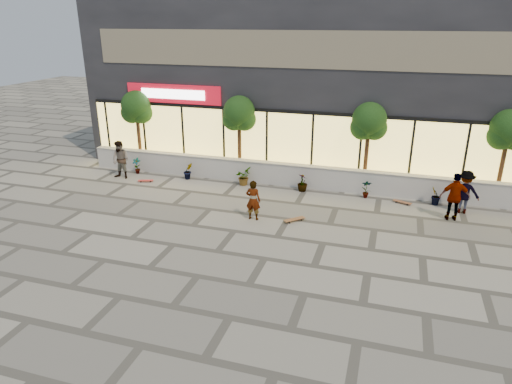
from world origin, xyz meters
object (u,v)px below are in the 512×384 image
(skater_center, at_px, (253,200))
(skateboard_right_near, at_px, (402,202))
(skateboard_center, at_px, (294,219))
(tree_east, at_px, (509,132))
(skateboard_left, at_px, (146,180))
(skater_left, at_px, (121,160))
(tree_mideast, at_px, (369,124))
(skater_right_near, at_px, (455,197))
(tree_west, at_px, (136,109))
(skater_right_far, at_px, (465,192))
(tree_midwest, at_px, (239,115))

(skater_center, xyz_separation_m, skateboard_right_near, (5.50, 3.34, -0.71))
(skateboard_right_near, bearing_deg, skateboard_center, -121.39)
(tree_east, bearing_deg, skater_center, -152.46)
(skateboard_center, height_order, skateboard_left, skateboard_center)
(skater_center, bearing_deg, skater_left, -19.34)
(tree_mideast, height_order, skater_right_near, tree_mideast)
(tree_east, bearing_deg, tree_west, 180.00)
(skateboard_left, bearing_deg, skater_left, 153.47)
(tree_west, relative_size, skateboard_right_near, 4.90)
(skateboard_right_near, bearing_deg, skater_left, -156.86)
(tree_east, xyz_separation_m, skateboard_left, (-15.46, -2.26, -2.91))
(tree_west, distance_m, skater_right_far, 15.74)
(tree_mideast, height_order, skateboard_right_near, tree_mideast)
(tree_west, distance_m, skater_left, 2.95)
(tree_east, height_order, skateboard_left, tree_east)
(skateboard_center, bearing_deg, skater_center, 144.59)
(skater_right_near, xyz_separation_m, skateboard_center, (-5.76, -1.95, -0.85))
(skater_right_far, bearing_deg, tree_west, -5.07)
(tree_mideast, bearing_deg, skateboard_right_near, -41.02)
(tree_west, distance_m, skater_center, 9.37)
(tree_midwest, height_order, tree_mideast, same)
(skateboard_center, height_order, skateboard_right_near, skateboard_center)
(skateboard_center, distance_m, skateboard_right_near, 4.99)
(skater_left, bearing_deg, tree_east, 11.33)
(tree_midwest, distance_m, skater_right_near, 10.11)
(tree_mideast, bearing_deg, skater_center, -128.00)
(tree_west, relative_size, tree_east, 1.00)
(tree_east, relative_size, skateboard_left, 5.30)
(tree_midwest, distance_m, tree_east, 11.50)
(tree_west, xyz_separation_m, skateboard_right_near, (13.22, -1.50, -2.91))
(tree_west, bearing_deg, skateboard_right_near, -6.47)
(tree_midwest, bearing_deg, skater_left, -158.51)
(skater_center, height_order, skater_left, skater_left)
(tree_mideast, height_order, skater_left, tree_mideast)
(skater_left, xyz_separation_m, skater_right_far, (15.32, 0.35, -0.05))
(tree_west, distance_m, tree_east, 17.00)
(tree_midwest, bearing_deg, skater_right_near, -15.39)
(tree_west, bearing_deg, skater_left, -85.11)
(tree_mideast, bearing_deg, skateboard_left, -167.24)
(tree_east, xyz_separation_m, skater_left, (-16.82, -2.09, -2.07))
(skater_left, bearing_deg, tree_midwest, 25.72)
(skateboard_left, bearing_deg, tree_east, -11.49)
(skater_left, distance_m, skater_right_near, 14.88)
(tree_midwest, xyz_separation_m, skater_center, (2.22, -4.84, -2.20))
(tree_midwest, xyz_separation_m, skateboard_right_near, (7.72, -1.50, -2.91))
(tree_midwest, relative_size, skateboard_right_near, 4.90)
(tree_mideast, xyz_separation_m, skater_right_near, (3.55, -2.63, -2.05))
(skateboard_center, xyz_separation_m, skateboard_left, (-7.75, 2.32, -0.01))
(tree_midwest, bearing_deg, skateboard_right_near, -10.99)
(tree_west, bearing_deg, skater_right_near, -9.90)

